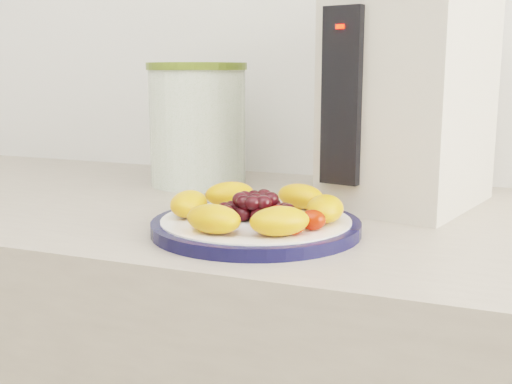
% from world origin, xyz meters
% --- Properties ---
extents(plate_rim, '(0.25, 0.25, 0.01)m').
position_xyz_m(plate_rim, '(-0.03, 1.07, 0.91)').
color(plate_rim, black).
rests_on(plate_rim, counter).
extents(plate_face, '(0.23, 0.23, 0.02)m').
position_xyz_m(plate_face, '(-0.03, 1.07, 0.91)').
color(plate_face, white).
rests_on(plate_face, counter).
extents(canister, '(0.17, 0.17, 0.19)m').
position_xyz_m(canister, '(-0.25, 1.33, 1.00)').
color(canister, '#336210').
rests_on(canister, counter).
extents(canister_lid, '(0.17, 0.17, 0.01)m').
position_xyz_m(canister_lid, '(-0.25, 1.33, 1.10)').
color(canister_lid, '#586823').
rests_on(canister_lid, canister).
extents(appliance_body, '(0.23, 0.28, 0.31)m').
position_xyz_m(appliance_body, '(0.11, 1.31, 1.05)').
color(appliance_body, beige).
rests_on(appliance_body, counter).
extents(appliance_panel, '(0.06, 0.03, 0.23)m').
position_xyz_m(appliance_panel, '(0.04, 1.19, 1.06)').
color(appliance_panel, black).
rests_on(appliance_panel, appliance_body).
extents(appliance_led, '(0.01, 0.01, 0.01)m').
position_xyz_m(appliance_led, '(0.04, 1.18, 1.15)').
color(appliance_led, '#FF0C05').
rests_on(appliance_led, appliance_panel).
extents(fruit_plate, '(0.22, 0.22, 0.03)m').
position_xyz_m(fruit_plate, '(-0.03, 1.06, 0.93)').
color(fruit_plate, orange).
rests_on(fruit_plate, plate_face).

